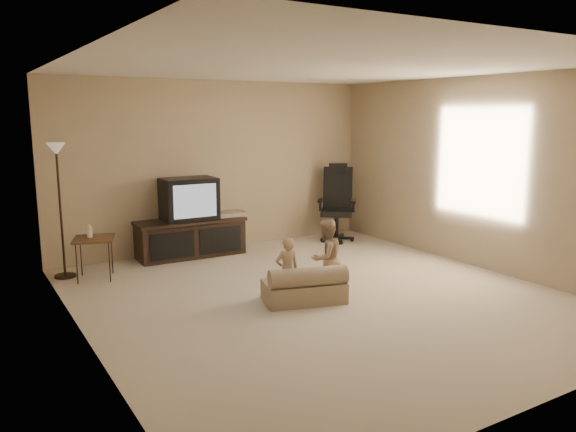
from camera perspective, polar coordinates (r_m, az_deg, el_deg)
name	(u,v)px	position (r m, az deg, el deg)	size (l,w,h in m)	color
floor	(321,297)	(6.34, 3.34, -8.19)	(5.50, 5.50, 0.00)	beige
room_shell	(322,161)	(6.04, 3.49, 5.62)	(5.50, 5.50, 5.50)	silver
tv_stand	(190,224)	(8.12, -9.91, -0.79)	(1.59, 0.62, 1.13)	black
office_chair	(337,213)	(9.04, 5.00, 0.30)	(0.80, 0.80, 1.23)	black
side_table	(93,239)	(7.28, -19.17, -2.23)	(0.59, 0.59, 0.70)	brown
floor_lamp	(58,180)	(7.37, -22.31, 3.39)	(0.26, 0.26, 1.67)	black
child_sofa	(305,287)	(6.10, 1.75, -7.26)	(0.96, 0.70, 0.42)	tan
toddler_left	(287,271)	(6.01, -0.09, -5.59)	(0.27, 0.19, 0.73)	tan
toddler_right	(326,258)	(6.28, 3.89, -4.25)	(0.42, 0.23, 0.87)	tan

